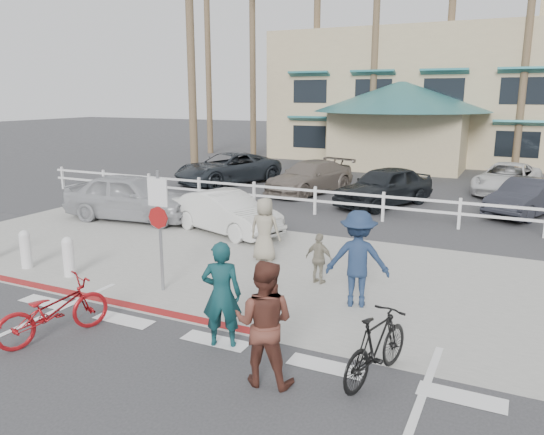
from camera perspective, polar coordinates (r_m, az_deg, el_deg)
The scene contains 32 objects.
ground at distance 8.90m, azimuth -8.19°, elevation -14.62°, with size 140.00×140.00×0.00m, color #333335.
bike_path at distance 7.56m, azimuth -17.16°, elevation -20.52°, with size 12.00×16.00×0.01m, color #333335.
sidewalk_plaza at distance 12.57m, azimuth 3.29°, elevation -6.03°, with size 22.00×7.00×0.01m, color gray.
cross_street at distance 16.18m, azimuth 8.70°, elevation -1.78°, with size 40.00×5.00×0.01m, color #333335.
parking_lot at distance 25.24m, azimuth 15.07°, elevation 3.27°, with size 50.00×16.00×0.01m, color #333335.
curb_red at distance 11.49m, azimuth -17.48°, elevation -8.49°, with size 7.00×0.25×0.02m, color maroon.
rail_fence at distance 17.83m, azimuth 12.18°, elevation 1.09°, with size 29.40×0.16×1.00m, color silver, non-canonical shape.
building at distance 37.61m, azimuth 22.56°, elevation 14.48°, with size 28.00×16.00×11.30m, color tan, non-canonical shape.
sign_post at distance 11.34m, azimuth -11.96°, elevation -0.80°, with size 0.50×0.10×2.90m, color gray, non-canonical shape.
bollard_0 at distance 13.10m, azimuth -21.04°, elevation -3.96°, with size 0.26×0.26×0.95m, color silver, non-canonical shape.
bollard_1 at distance 14.12m, azimuth -24.97°, elevation -3.11°, with size 0.26×0.26×0.95m, color silver, non-canonical shape.
palm_0 at distance 38.56m, azimuth -6.93°, elevation 18.05°, with size 4.00×4.00×15.00m, color #173D1B, non-canonical shape.
palm_1 at distance 35.63m, azimuth -2.10°, elevation 16.93°, with size 4.00×4.00×13.00m, color #173D1B, non-canonical shape.
palm_2 at distance 35.03m, azimuth 4.85°, elevation 19.43°, with size 4.00×4.00×16.00m, color #173D1B, non-canonical shape.
palm_3 at distance 32.75m, azimuth 11.04°, elevation 17.93°, with size 4.00×4.00×14.00m, color #173D1B, non-canonical shape.
palm_4 at distance 32.98m, azimuth 18.64°, elevation 18.34°, with size 4.00×4.00×15.00m, color #173D1B, non-canonical shape.
palm_5 at distance 31.59m, azimuth 25.75°, elevation 16.19°, with size 4.00×4.00×13.00m, color #173D1B, non-canonical shape.
palm_10 at distance 25.98m, azimuth -8.72°, elevation 17.11°, with size 4.00×4.00×12.00m, color #173D1B, non-canonical shape.
bike_red at distance 9.95m, azimuth -22.46°, elevation -9.19°, with size 0.68×1.96×1.03m, color maroon.
rider_red at distance 8.85m, azimuth -5.44°, elevation -8.25°, with size 0.66×0.43×1.82m, color #0E3539.
bike_black at distance 8.12m, azimuth 11.17°, elevation -13.43°, with size 0.50×1.76×1.06m, color black.
rider_black at distance 7.73m, azimuth -0.85°, elevation -11.27°, with size 0.91×0.71×1.86m, color #562C22.
pedestrian_a at distance 10.58m, azimuth 9.21°, elevation -4.41°, with size 1.25×0.72×1.94m, color #1B2B49.
pedestrian_child at distance 11.79m, azimuth 5.11°, elevation -4.44°, with size 0.68×0.28×1.15m, color gray.
pedestrian_b at distance 13.32m, azimuth -0.78°, elevation -1.28°, with size 0.79×0.52×1.62m, color gray.
car_white_sedan at distance 16.10m, azimuth -4.96°, elevation 0.54°, with size 1.34×3.83×1.26m, color silver.
car_red_compact at distance 18.30m, azimuth -14.81°, elevation 2.16°, with size 1.85×4.60×1.57m, color #A0A2A7.
lot_car_0 at distance 25.18m, azimuth -4.78°, elevation 5.30°, with size 2.38×5.16×1.44m, color #20252A.
lot_car_1 at distance 22.70m, azimuth 4.08°, elevation 4.35°, with size 1.89×4.66×1.35m, color #6D6258.
lot_car_2 at distance 20.41m, azimuth 11.97°, elevation 3.30°, with size 1.75×4.36×1.49m, color black.
lot_car_3 at distance 20.36m, azimuth 25.73°, elevation 1.96°, with size 1.36×3.90×1.28m, color #23242C.
lot_car_5 at distance 24.54m, azimuth 23.99°, elevation 3.84°, with size 2.15×4.66×1.29m, color silver.
Camera 1 is at (4.47, -6.50, 4.12)m, focal length 35.00 mm.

